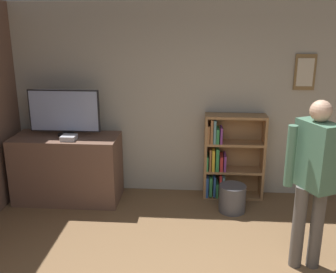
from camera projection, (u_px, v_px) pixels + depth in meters
wall_back at (194, 101)px, 5.52m from camera, size 7.09×0.09×2.70m
tv_ledge at (68, 168)px, 5.48m from camera, size 1.44×0.65×0.93m
television at (64, 112)px, 5.28m from camera, size 0.96×0.22×0.64m
game_console at (69, 138)px, 5.18m from camera, size 0.19×0.19×0.06m
bookshelf at (227, 158)px, 5.54m from camera, size 0.84×0.28×1.21m
person at (314, 173)px, 3.80m from camera, size 0.56×0.47×1.76m
waste_bin at (232, 198)px, 5.21m from camera, size 0.35×0.35×0.36m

